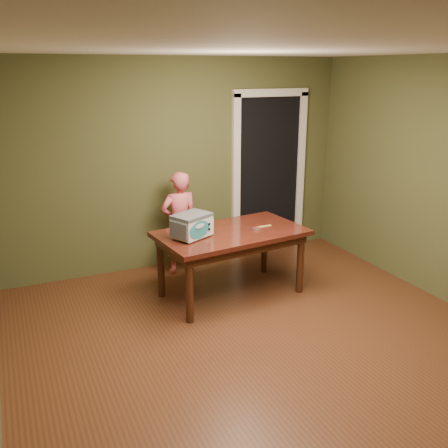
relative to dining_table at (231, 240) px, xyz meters
name	(u,v)px	position (x,y,z in m)	size (l,w,h in m)	color
floor	(274,355)	(-0.19, -1.31, -0.65)	(5.00, 5.00, 0.00)	#562D18
room_shell	(281,167)	(-0.19, -1.31, 1.06)	(4.52, 5.02, 2.61)	#484C28
doorway	(258,171)	(1.11, 1.47, 0.41)	(1.10, 0.66, 2.25)	black
dining_table	(231,240)	(0.00, 0.00, 0.00)	(1.69, 1.07, 0.75)	#33140B
toy_oven	(192,225)	(-0.47, -0.02, 0.24)	(0.48, 0.42, 0.26)	#4C4F54
baking_pan	(257,229)	(0.28, -0.08, 0.11)	(0.10, 0.10, 0.02)	silver
spatula	(264,226)	(0.40, 0.00, 0.10)	(0.18, 0.03, 0.01)	#DCC75F
child	(180,223)	(-0.30, 0.86, -0.01)	(0.47, 0.31, 1.28)	#E45E6A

